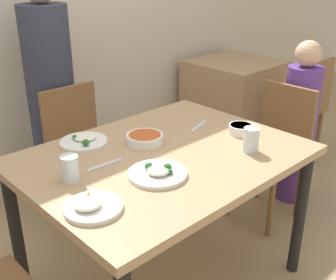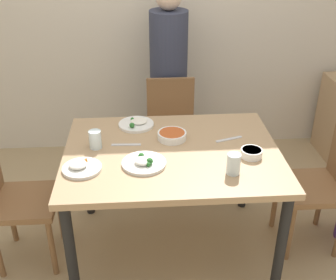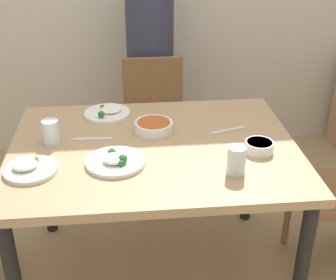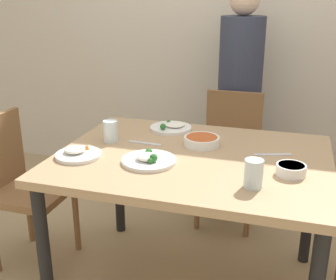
# 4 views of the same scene
# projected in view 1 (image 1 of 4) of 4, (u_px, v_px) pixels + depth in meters

# --- Properties ---
(ground_plane) EXTENTS (10.00, 10.00, 0.00)m
(ground_plane) POSITION_uv_depth(u_px,v_px,m) (164.00, 280.00, 2.29)
(ground_plane) COLOR tan
(wall_back) EXTENTS (10.00, 0.06, 2.70)m
(wall_back) POSITION_uv_depth(u_px,v_px,m) (6.00, 1.00, 2.74)
(wall_back) COLOR beige
(wall_back) RESTS_ON ground_plane
(dining_table) EXTENTS (1.29, 0.98, 0.77)m
(dining_table) POSITION_uv_depth(u_px,v_px,m) (163.00, 169.00, 2.01)
(dining_table) COLOR tan
(dining_table) RESTS_ON ground_plane
(chair_adult_spot) EXTENTS (0.40, 0.40, 0.87)m
(chair_adult_spot) POSITION_uv_depth(u_px,v_px,m) (83.00, 150.00, 2.68)
(chair_adult_spot) COLOR brown
(chair_adult_spot) RESTS_ON ground_plane
(chair_child_spot) EXTENTS (0.40, 0.40, 0.87)m
(chair_child_spot) POSITION_uv_depth(u_px,v_px,m) (274.00, 147.00, 2.71)
(chair_child_spot) COLOR brown
(chair_child_spot) RESTS_ON ground_plane
(person_adult) EXTENTS (0.31, 0.31, 1.55)m
(person_adult) POSITION_uv_depth(u_px,v_px,m) (52.00, 102.00, 2.80)
(person_adult) COLOR #33384C
(person_adult) RESTS_ON ground_plane
(person_child) EXTENTS (0.23, 0.23, 1.13)m
(person_child) POSITION_uv_depth(u_px,v_px,m) (298.00, 129.00, 2.88)
(person_child) COLOR #5B3893
(person_child) RESTS_ON ground_plane
(bowl_curry) EXTENTS (0.18, 0.18, 0.05)m
(bowl_curry) POSITION_uv_depth(u_px,v_px,m) (145.00, 139.00, 2.07)
(bowl_curry) COLOR white
(bowl_curry) RESTS_ON dining_table
(plate_rice_adult) EXTENTS (0.25, 0.25, 0.06)m
(plate_rice_adult) POSITION_uv_depth(u_px,v_px,m) (158.00, 173.00, 1.77)
(plate_rice_adult) COLOR white
(plate_rice_adult) RESTS_ON dining_table
(plate_rice_child) EXTENTS (0.23, 0.23, 0.05)m
(plate_rice_child) POSITION_uv_depth(u_px,v_px,m) (84.00, 141.00, 2.07)
(plate_rice_child) COLOR white
(plate_rice_child) RESTS_ON dining_table
(plate_noodles) EXTENTS (0.22, 0.22, 0.05)m
(plate_noodles) POSITION_uv_depth(u_px,v_px,m) (92.00, 207.00, 1.53)
(plate_noodles) COLOR white
(plate_noodles) RESTS_ON dining_table
(bowl_rice_small) EXTENTS (0.13, 0.13, 0.05)m
(bowl_rice_small) POSITION_uv_depth(u_px,v_px,m) (241.00, 129.00, 2.19)
(bowl_rice_small) COLOR white
(bowl_rice_small) RESTS_ON dining_table
(glass_water_tall) EXTENTS (0.08, 0.08, 0.12)m
(glass_water_tall) POSITION_uv_depth(u_px,v_px,m) (251.00, 140.00, 1.97)
(glass_water_tall) COLOR silver
(glass_water_tall) RESTS_ON dining_table
(glass_water_short) EXTENTS (0.08, 0.08, 0.11)m
(glass_water_short) POSITION_uv_depth(u_px,v_px,m) (70.00, 169.00, 1.71)
(glass_water_short) COLOR silver
(glass_water_short) RESTS_ON dining_table
(fork_steel) EXTENTS (0.18, 0.07, 0.01)m
(fork_steel) POSITION_uv_depth(u_px,v_px,m) (199.00, 126.00, 2.28)
(fork_steel) COLOR silver
(fork_steel) RESTS_ON dining_table
(spoon_steel) EXTENTS (0.18, 0.03, 0.01)m
(spoon_steel) POSITION_uv_depth(u_px,v_px,m) (105.00, 165.00, 1.86)
(spoon_steel) COLOR silver
(spoon_steel) RESTS_ON dining_table
(background_table) EXTENTS (0.74, 0.74, 0.74)m
(background_table) POSITION_uv_depth(u_px,v_px,m) (234.00, 99.00, 4.00)
(background_table) COLOR tan
(background_table) RESTS_ON ground_plane
(chair_background) EXTENTS (0.40, 0.40, 0.87)m
(chair_background) POSITION_uv_depth(u_px,v_px,m) (302.00, 105.00, 3.48)
(chair_background) COLOR brown
(chair_background) RESTS_ON ground_plane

